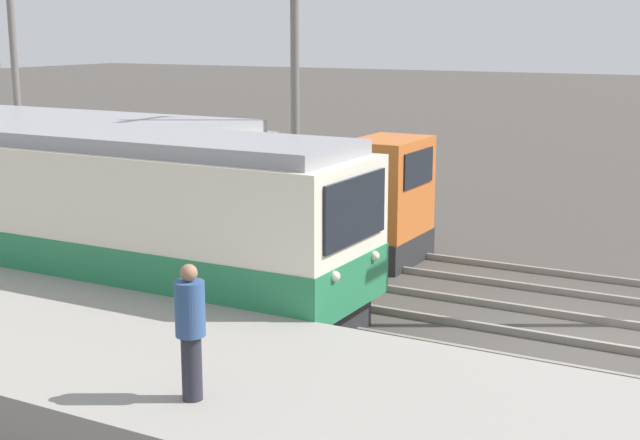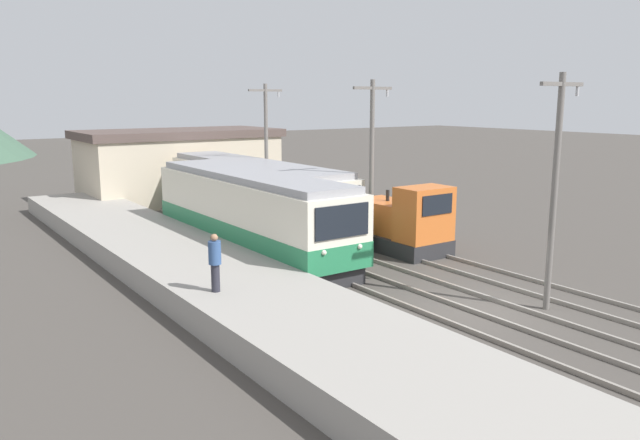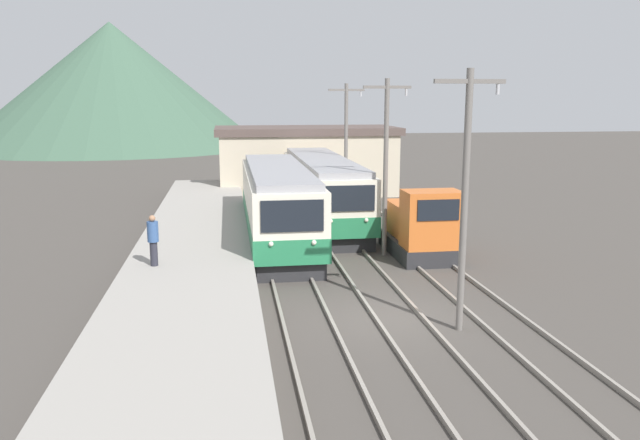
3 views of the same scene
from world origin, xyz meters
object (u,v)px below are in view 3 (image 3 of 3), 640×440
catenary_mast_near (465,193)px  person_on_platform (153,238)px  commuter_train_center (323,192)px  commuter_train_left (278,208)px  catenary_mast_far (346,146)px  shunting_locomotive (421,228)px  catenary_mast_mid (386,161)px

catenary_mast_near → person_on_platform: catenary_mast_near is taller
commuter_train_center → catenary_mast_near: (1.51, -16.45, 2.39)m
commuter_train_left → person_on_platform: commuter_train_left is taller
commuter_train_center → catenary_mast_far: (1.51, 1.25, 2.39)m
shunting_locomotive → person_on_platform: size_ratio=2.64×
shunting_locomotive → commuter_train_center: bearing=110.6°
commuter_train_left → person_on_platform: bearing=-125.9°
catenary_mast_far → catenary_mast_mid: bearing=-90.0°
commuter_train_center → person_on_platform: size_ratio=8.33×
commuter_train_left → person_on_platform: 8.20m
person_on_platform → catenary_mast_near: bearing=-29.1°
catenary_mast_near → catenary_mast_far: bearing=90.0°
shunting_locomotive → catenary_mast_near: (-1.49, -8.48, 2.82)m
catenary_mast_mid → commuter_train_center: bearing=101.2°
commuter_train_center → person_on_platform: 13.68m
commuter_train_center → catenary_mast_mid: bearing=-78.8°
catenary_mast_mid → catenary_mast_far: bearing=90.0°
person_on_platform → commuter_train_left: bearing=54.1°
catenary_mast_near → catenary_mast_far: 17.69m
person_on_platform → commuter_train_center: bearing=56.2°
catenary_mast_mid → catenary_mast_far: 8.85m
shunting_locomotive → catenary_mast_mid: size_ratio=0.63×
shunting_locomotive → catenary_mast_near: 9.06m
commuter_train_center → person_on_platform: bearing=-123.8°
shunting_locomotive → catenary_mast_mid: bearing=166.1°
shunting_locomotive → person_on_platform: bearing=-162.2°
commuter_train_center → catenary_mast_far: bearing=39.6°
commuter_train_center → person_on_platform: (-7.61, -11.37, 0.26)m
commuter_train_center → catenary_mast_near: size_ratio=2.00×
shunting_locomotive → catenary_mast_mid: catenary_mast_mid is taller
commuter_train_left → catenary_mast_far: size_ratio=1.78×
catenary_mast_far → person_on_platform: 15.71m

